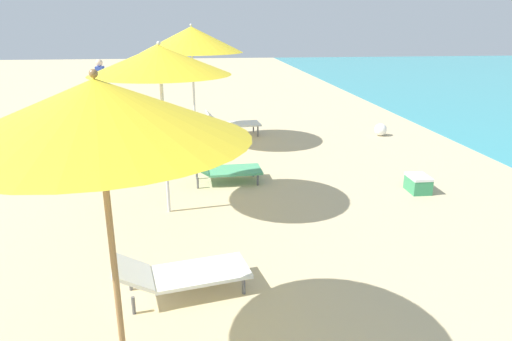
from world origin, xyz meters
name	(u,v)px	position (x,y,z in m)	size (l,w,h in m)	color
umbrella_second	(97,110)	(-0.81, 3.26, 2.27)	(2.11, 2.11, 2.55)	olive
lounger_second_shoreside	(181,272)	(-0.39, 4.52, 0.25)	(1.54, 0.84, 0.49)	white
umbrella_third	(160,60)	(-0.67, 6.85, 2.33)	(2.05, 2.05, 2.60)	silver
lounger_third_shoreside	(224,169)	(0.26, 8.13, 0.26)	(1.39, 0.68, 0.49)	#4CA572
umbrella_farthest	(192,40)	(-0.27, 10.91, 2.48)	(2.33, 2.33, 2.83)	silver
lounger_farthest_shoreside	(232,123)	(0.67, 11.86, 0.34)	(1.46, 0.80, 0.65)	white
person_walking_mid	(101,80)	(-3.39, 15.85, 1.05)	(0.24, 0.37, 1.72)	#D8334C
beach_ball	(381,130)	(4.57, 11.36, 0.16)	(0.33, 0.33, 0.33)	white
cooler_box	(418,184)	(3.63, 7.23, 0.15)	(0.35, 0.47, 0.30)	#338C59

